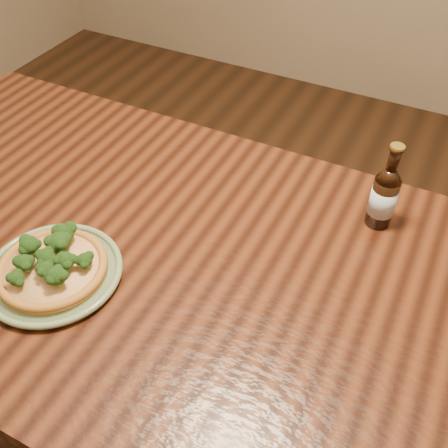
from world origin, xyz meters
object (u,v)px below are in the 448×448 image
at_px(pizza, 52,266).
at_px(beer_bottle, 384,196).
at_px(plate, 54,273).
at_px(table, 148,271).

relative_size(pizza, beer_bottle, 1.06).
xyz_separation_m(pizza, beer_bottle, (0.54, 0.45, 0.05)).
bearing_deg(pizza, plate, -79.53).
height_order(plate, pizza, pizza).
bearing_deg(table, beer_bottle, 33.67).
bearing_deg(beer_bottle, plate, -136.36).
bearing_deg(beer_bottle, pizza, -136.47).
xyz_separation_m(plate, pizza, (-0.00, 0.00, 0.02)).
bearing_deg(beer_bottle, table, -142.56).
height_order(plate, beer_bottle, beer_bottle).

